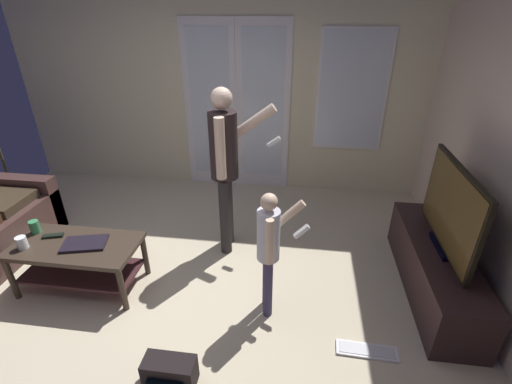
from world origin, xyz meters
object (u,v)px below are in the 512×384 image
object	(u,v)px
coffee_table	(78,256)
person_child	(269,245)
laptop_closed	(85,243)
person_adult	(226,159)
flat_screen_tv	(451,210)
backpack	(170,373)
loose_keyboard	(367,351)
tv_stand	(434,269)
cup_near_edge	(22,243)
cup_by_laptop	(35,227)
tv_remote_black	(53,236)

from	to	relation	value
coffee_table	person_child	world-z (taller)	person_child
coffee_table	laptop_closed	world-z (taller)	laptop_closed
person_child	person_adult	bearing A→B (deg)	121.31
flat_screen_tv	backpack	distance (m)	2.40
backpack	loose_keyboard	distance (m)	1.40
coffee_table	flat_screen_tv	distance (m)	3.11
person_child	backpack	size ratio (longest dim) A/B	3.15
person_child	laptop_closed	world-z (taller)	person_child
tv_stand	flat_screen_tv	world-z (taller)	flat_screen_tv
person_adult	person_child	world-z (taller)	person_adult
laptop_closed	cup_near_edge	size ratio (longest dim) A/B	3.29
coffee_table	laptop_closed	bearing A→B (deg)	1.45
laptop_closed	person_adult	bearing A→B (deg)	20.16
tv_stand	cup_by_laptop	world-z (taller)	cup_by_laptop
flat_screen_tv	coffee_table	bearing A→B (deg)	-173.21
backpack	cup_near_edge	bearing A→B (deg)	154.49
tv_stand	backpack	xyz separation A→B (m)	(-1.97, -1.17, -0.12)
person_adult	cup_by_laptop	world-z (taller)	person_adult
loose_keyboard	tv_remote_black	distance (m)	2.74
cup_by_laptop	tv_stand	bearing A→B (deg)	3.99
person_adult	loose_keyboard	size ratio (longest dim) A/B	3.68
person_child	tv_remote_black	bearing A→B (deg)	175.91
coffee_table	person_adult	distance (m)	1.53
laptop_closed	cup_near_edge	world-z (taller)	cup_near_edge
flat_screen_tv	tv_remote_black	size ratio (longest dim) A/B	6.28
backpack	laptop_closed	world-z (taller)	laptop_closed
tv_stand	person_child	xyz separation A→B (m)	(-1.39, -0.42, 0.43)
coffee_table	tv_remote_black	xyz separation A→B (m)	(-0.25, 0.07, 0.13)
flat_screen_tv	laptop_closed	xyz separation A→B (m)	(-2.96, -0.36, -0.35)
cup_near_edge	tv_remote_black	size ratio (longest dim) A/B	0.63
person_child	loose_keyboard	world-z (taller)	person_child
laptop_closed	loose_keyboard	bearing A→B (deg)	-24.25
person_adult	backpack	bearing A→B (deg)	-92.81
person_adult	laptop_closed	distance (m)	1.41
coffee_table	laptop_closed	size ratio (longest dim) A/B	3.00
loose_keyboard	laptop_closed	distance (m)	2.40
person_adult	cup_by_laptop	bearing A→B (deg)	-158.37
person_adult	loose_keyboard	world-z (taller)	person_adult
tv_stand	cup_near_edge	world-z (taller)	cup_near_edge
person_adult	loose_keyboard	distance (m)	1.95
loose_keyboard	tv_remote_black	size ratio (longest dim) A/B	2.61
tv_stand	loose_keyboard	distance (m)	1.00
cup_near_edge	loose_keyboard	bearing A→B (deg)	-5.63
flat_screen_tv	person_child	distance (m)	1.47
person_adult	backpack	world-z (taller)	person_adult
person_child	cup_near_edge	xyz separation A→B (m)	(-2.05, -0.05, -0.15)
tv_remote_black	person_adult	bearing A→B (deg)	8.22
flat_screen_tv	cup_near_edge	world-z (taller)	flat_screen_tv
tv_remote_black	coffee_table	bearing A→B (deg)	-33.84
coffee_table	backpack	world-z (taller)	coffee_table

